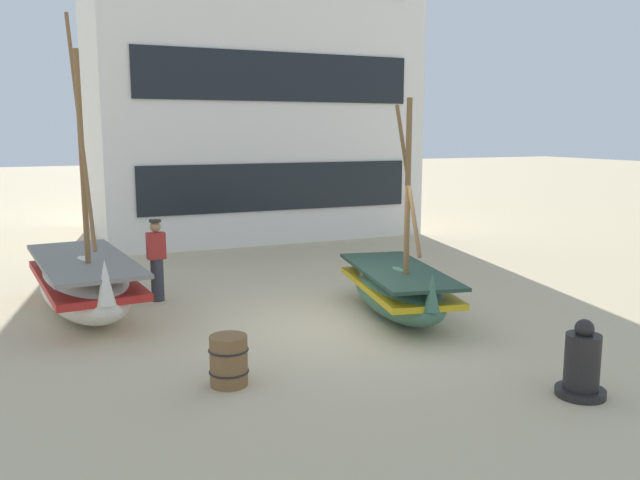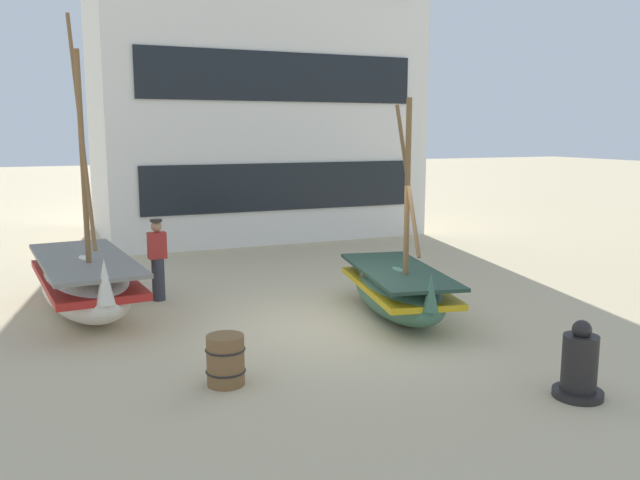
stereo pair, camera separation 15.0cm
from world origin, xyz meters
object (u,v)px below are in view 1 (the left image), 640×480
at_px(harbor_building_main, 246,84).
at_px(fisherman_by_hull, 157,261).
at_px(fishing_boat_near_left, 398,289).
at_px(wooden_barrel, 229,360).
at_px(capstan_winch, 582,365).
at_px(fishing_boat_centre_large, 85,283).

bearing_deg(harbor_building_main, fisherman_by_hull, -118.66).
xyz_separation_m(fishing_boat_near_left, wooden_barrel, (-3.88, -2.05, -0.16)).
relative_size(capstan_winch, harbor_building_main, 0.10).
relative_size(fishing_boat_near_left, harbor_building_main, 0.38).
relative_size(fishing_boat_near_left, capstan_winch, 3.85).
bearing_deg(fisherman_by_hull, harbor_building_main, 61.34).
distance_m(fishing_boat_near_left, fishing_boat_centre_large, 5.93).
bearing_deg(capstan_winch, fishing_boat_near_left, 93.37).
bearing_deg(capstan_winch, fishing_boat_centre_large, 129.77).
bearing_deg(fishing_boat_near_left, fisherman_by_hull, 143.40).
height_order(fishing_boat_centre_large, capstan_winch, fishing_boat_centre_large).
bearing_deg(fishing_boat_centre_large, wooden_barrel, -71.61).
distance_m(fishing_boat_centre_large, harbor_building_main, 11.71).
relative_size(fishing_boat_near_left, wooden_barrel, 5.75).
relative_size(fishing_boat_centre_large, fisherman_by_hull, 3.30).
bearing_deg(capstan_winch, fisherman_by_hull, 120.19).
height_order(fisherman_by_hull, harbor_building_main, harbor_building_main).
xyz_separation_m(fishing_boat_near_left, harbor_building_main, (0.71, 11.46, 4.52)).
height_order(capstan_winch, harbor_building_main, harbor_building_main).
distance_m(wooden_barrel, harbor_building_main, 15.01).
xyz_separation_m(capstan_winch, wooden_barrel, (-4.13, 2.24, -0.07)).
relative_size(wooden_barrel, harbor_building_main, 0.07).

